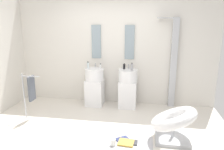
{
  "coord_description": "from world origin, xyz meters",
  "views": [
    {
      "loc": [
        0.8,
        -3.44,
        1.96
      ],
      "look_at": [
        0.15,
        0.55,
        0.95
      ],
      "focal_mm": 34.55,
      "sensor_mm": 36.0,
      "label": 1
    }
  ],
  "objects_px": {
    "shower_column": "(173,61)",
    "magazine_navy": "(123,139)",
    "magazine_ochre": "(126,143)",
    "soap_bottle_black": "(124,66)",
    "magazine_charcoal": "(128,142)",
    "lounge_chair": "(173,121)",
    "pedestal_sink_left": "(95,86)",
    "soap_bottle_clear": "(88,65)",
    "towel_rack": "(30,89)",
    "pedestal_sink_right": "(128,88)",
    "soap_bottle_grey": "(132,67)",
    "soap_bottle_white": "(100,66)",
    "coffee_mug": "(113,142)"
  },
  "relations": [
    {
      "from": "shower_column",
      "to": "magazine_navy",
      "type": "bearing_deg",
      "value": -118.74
    },
    {
      "from": "magazine_ochre",
      "to": "soap_bottle_black",
      "type": "xyz_separation_m",
      "value": [
        -0.22,
        1.66,
        0.93
      ]
    },
    {
      "from": "magazine_charcoal",
      "to": "soap_bottle_black",
      "type": "distance_m",
      "value": 1.9
    },
    {
      "from": "lounge_chair",
      "to": "magazine_charcoal",
      "type": "distance_m",
      "value": 0.82
    },
    {
      "from": "magazine_ochre",
      "to": "soap_bottle_black",
      "type": "relative_size",
      "value": 1.97
    },
    {
      "from": "magazine_navy",
      "to": "pedestal_sink_left",
      "type": "bearing_deg",
      "value": 83.13
    },
    {
      "from": "magazine_ochre",
      "to": "magazine_charcoal",
      "type": "xyz_separation_m",
      "value": [
        0.04,
        0.03,
        -0.0
      ]
    },
    {
      "from": "magazine_charcoal",
      "to": "soap_bottle_clear",
      "type": "xyz_separation_m",
      "value": [
        -1.09,
        1.55,
        0.95
      ]
    },
    {
      "from": "shower_column",
      "to": "towel_rack",
      "type": "bearing_deg",
      "value": -158.23
    },
    {
      "from": "soap_bottle_black",
      "to": "magazine_ochre",
      "type": "bearing_deg",
      "value": -82.41
    },
    {
      "from": "pedestal_sink_right",
      "to": "soap_bottle_black",
      "type": "relative_size",
      "value": 7.77
    },
    {
      "from": "magazine_ochre",
      "to": "soap_bottle_grey",
      "type": "relative_size",
      "value": 1.45
    },
    {
      "from": "magazine_charcoal",
      "to": "soap_bottle_black",
      "type": "height_order",
      "value": "soap_bottle_black"
    },
    {
      "from": "lounge_chair",
      "to": "magazine_charcoal",
      "type": "relative_size",
      "value": 3.48
    },
    {
      "from": "lounge_chair",
      "to": "magazine_charcoal",
      "type": "xyz_separation_m",
      "value": [
        -0.72,
        -0.2,
        -0.33
      ]
    },
    {
      "from": "soap_bottle_white",
      "to": "soap_bottle_grey",
      "type": "bearing_deg",
      "value": -4.52
    },
    {
      "from": "lounge_chair",
      "to": "pedestal_sink_left",
      "type": "bearing_deg",
      "value": 140.77
    },
    {
      "from": "lounge_chair",
      "to": "coffee_mug",
      "type": "relative_size",
      "value": 9.39
    },
    {
      "from": "pedestal_sink_right",
      "to": "towel_rack",
      "type": "bearing_deg",
      "value": -153.41
    },
    {
      "from": "shower_column",
      "to": "soap_bottle_grey",
      "type": "bearing_deg",
      "value": -162.99
    },
    {
      "from": "magazine_ochre",
      "to": "magazine_charcoal",
      "type": "relative_size",
      "value": 0.85
    },
    {
      "from": "pedestal_sink_left",
      "to": "soap_bottle_black",
      "type": "distance_m",
      "value": 0.85
    },
    {
      "from": "magazine_navy",
      "to": "soap_bottle_clear",
      "type": "distance_m",
      "value": 2.02
    },
    {
      "from": "pedestal_sink_right",
      "to": "soap_bottle_black",
      "type": "xyz_separation_m",
      "value": [
        -0.1,
        0.06,
        0.49
      ]
    },
    {
      "from": "pedestal_sink_right",
      "to": "coffee_mug",
      "type": "bearing_deg",
      "value": -92.52
    },
    {
      "from": "towel_rack",
      "to": "coffee_mug",
      "type": "height_order",
      "value": "towel_rack"
    },
    {
      "from": "coffee_mug",
      "to": "shower_column",
      "type": "bearing_deg",
      "value": 60.53
    },
    {
      "from": "soap_bottle_white",
      "to": "soap_bottle_clear",
      "type": "bearing_deg",
      "value": -177.86
    },
    {
      "from": "towel_rack",
      "to": "soap_bottle_clear",
      "type": "height_order",
      "value": "soap_bottle_clear"
    },
    {
      "from": "pedestal_sink_right",
      "to": "lounge_chair",
      "type": "relative_size",
      "value": 0.97
    },
    {
      "from": "pedestal_sink_left",
      "to": "lounge_chair",
      "type": "xyz_separation_m",
      "value": [
        1.67,
        -1.36,
        -0.11
      ]
    },
    {
      "from": "lounge_chair",
      "to": "magazine_ochre",
      "type": "distance_m",
      "value": 0.86
    },
    {
      "from": "lounge_chair",
      "to": "magazine_charcoal",
      "type": "bearing_deg",
      "value": -164.17
    },
    {
      "from": "soap_bottle_white",
      "to": "soap_bottle_grey",
      "type": "distance_m",
      "value": 0.73
    },
    {
      "from": "towel_rack",
      "to": "soap_bottle_black",
      "type": "bearing_deg",
      "value": 29.35
    },
    {
      "from": "shower_column",
      "to": "soap_bottle_white",
      "type": "xyz_separation_m",
      "value": [
        -1.64,
        -0.22,
        -0.13
      ]
    },
    {
      "from": "lounge_chair",
      "to": "magazine_navy",
      "type": "relative_size",
      "value": 4.87
    },
    {
      "from": "lounge_chair",
      "to": "coffee_mug",
      "type": "xyz_separation_m",
      "value": [
        -0.96,
        -0.33,
        -0.29
      ]
    },
    {
      "from": "pedestal_sink_right",
      "to": "towel_rack",
      "type": "distance_m",
      "value": 2.11
    },
    {
      "from": "magazine_ochre",
      "to": "lounge_chair",
      "type": "bearing_deg",
      "value": 22.7
    },
    {
      "from": "soap_bottle_grey",
      "to": "soap_bottle_black",
      "type": "distance_m",
      "value": 0.23
    },
    {
      "from": "coffee_mug",
      "to": "soap_bottle_white",
      "type": "distance_m",
      "value": 1.98
    },
    {
      "from": "shower_column",
      "to": "soap_bottle_clear",
      "type": "distance_m",
      "value": 1.94
    },
    {
      "from": "shower_column",
      "to": "soap_bottle_black",
      "type": "distance_m",
      "value": 1.11
    },
    {
      "from": "pedestal_sink_right",
      "to": "magazine_charcoal",
      "type": "bearing_deg",
      "value": -84.14
    },
    {
      "from": "magazine_charcoal",
      "to": "soap_bottle_grey",
      "type": "distance_m",
      "value": 1.78
    },
    {
      "from": "pedestal_sink_left",
      "to": "soap_bottle_clear",
      "type": "relative_size",
      "value": 6.09
    },
    {
      "from": "towel_rack",
      "to": "pedestal_sink_left",
      "type": "bearing_deg",
      "value": 40.72
    },
    {
      "from": "lounge_chair",
      "to": "soap_bottle_grey",
      "type": "xyz_separation_m",
      "value": [
        -0.79,
        1.29,
        0.63
      ]
    },
    {
      "from": "pedestal_sink_left",
      "to": "pedestal_sink_right",
      "type": "bearing_deg",
      "value": 0.0
    }
  ]
}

